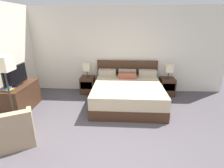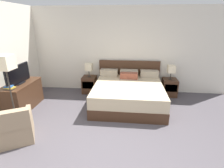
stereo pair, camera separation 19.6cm
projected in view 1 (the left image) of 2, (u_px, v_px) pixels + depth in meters
name	position (u px, v px, depth m)	size (l,w,h in m)	color
ground_plane	(113.00, 161.00, 3.02)	(10.10, 10.10, 0.00)	#4C474C
wall_back	(119.00, 51.00, 5.75)	(7.00, 0.06, 2.76)	silver
bed	(127.00, 92.00, 5.09)	(2.00, 2.10, 1.07)	#422819
nightstand_left	(88.00, 85.00, 5.87)	(0.45, 0.48, 0.55)	#422819
nightstand_right	(167.00, 86.00, 5.72)	(0.45, 0.48, 0.55)	#422819
table_lamp_left	(87.00, 67.00, 5.67)	(0.22, 0.22, 0.45)	#332D28
table_lamp_right	(169.00, 69.00, 5.52)	(0.22, 0.22, 0.45)	#332D28
dresser	(20.00, 97.00, 4.67)	(0.57, 1.22, 0.72)	#422819
tv	(16.00, 76.00, 4.45)	(0.18, 0.97, 0.50)	black
book_red_cover	(8.00, 90.00, 4.13)	(0.22, 0.17, 0.03)	#383333
book_blue_cover	(7.00, 89.00, 4.12)	(0.25, 0.16, 0.03)	gold
book_small_top	(7.00, 88.00, 4.11)	(0.18, 0.14, 0.03)	#234C8E
armchair_by_window	(15.00, 130.00, 3.37)	(0.93, 0.94, 0.76)	#9E8466
floor_lamp	(4.00, 68.00, 3.62)	(0.33, 0.33, 1.62)	#332D28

